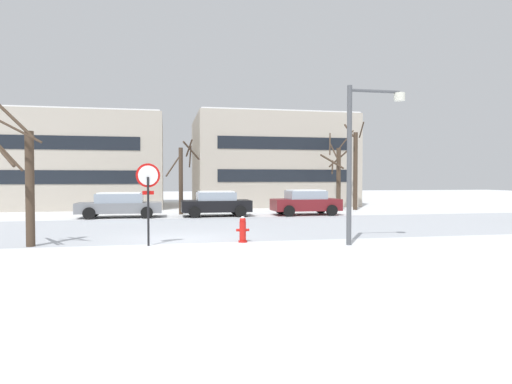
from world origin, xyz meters
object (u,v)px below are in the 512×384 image
at_px(street_lamp, 361,146).
at_px(parked_car_black, 216,203).
at_px(fire_hydrant, 243,229).
at_px(parked_car_gray, 120,205).
at_px(stop_sign, 148,188).
at_px(parked_car_maroon, 306,202).

relative_size(street_lamp, parked_car_black, 1.31).
xyz_separation_m(fire_hydrant, parked_car_gray, (-5.00, 10.81, 0.27)).
height_order(stop_sign, fire_hydrant, stop_sign).
xyz_separation_m(street_lamp, parked_car_gray, (-8.65, 12.08, -2.49)).
bearing_deg(parked_car_gray, street_lamp, -54.40).
height_order(street_lamp, parked_car_gray, street_lamp).
bearing_deg(parked_car_black, stop_sign, -107.19).
bearing_deg(parked_car_maroon, parked_car_gray, 178.05).
distance_m(stop_sign, parked_car_gray, 11.28).
height_order(stop_sign, parked_car_gray, stop_sign).
bearing_deg(street_lamp, parked_car_black, 105.86).
distance_m(parked_car_gray, parked_car_black, 5.28).
distance_m(stop_sign, street_lamp, 6.94).
distance_m(fire_hydrant, parked_car_gray, 11.91).
relative_size(fire_hydrant, street_lamp, 0.17).
bearing_deg(street_lamp, parked_car_gray, 125.60).
distance_m(fire_hydrant, parked_car_black, 10.61).
relative_size(street_lamp, parked_car_maroon, 1.30).
bearing_deg(street_lamp, parked_car_maroon, 80.79).
xyz_separation_m(street_lamp, parked_car_black, (-3.37, 11.87, -2.47)).
xyz_separation_m(stop_sign, parked_car_black, (3.36, 10.85, -1.11)).
distance_m(street_lamp, parked_car_gray, 15.07).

